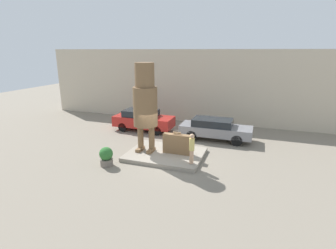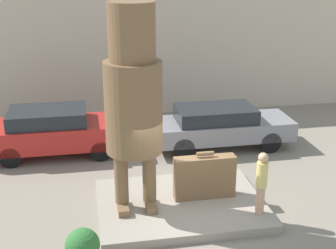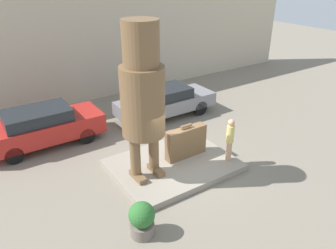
{
  "view_description": "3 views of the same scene",
  "coord_description": "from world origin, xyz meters",
  "px_view_note": "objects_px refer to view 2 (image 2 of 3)",
  "views": [
    {
      "loc": [
        4.74,
        -13.07,
        5.85
      ],
      "look_at": [
        0.06,
        0.28,
        1.82
      ],
      "focal_mm": 28.0,
      "sensor_mm": 36.0,
      "label": 1
    },
    {
      "loc": [
        -2.26,
        -10.38,
        6.11
      ],
      "look_at": [
        -0.3,
        0.15,
        2.27
      ],
      "focal_mm": 50.0,
      "sensor_mm": 36.0,
      "label": 2
    },
    {
      "loc": [
        -5.57,
        -8.09,
        6.53
      ],
      "look_at": [
        -0.35,
        -0.22,
        1.9
      ],
      "focal_mm": 35.0,
      "sensor_mm": 36.0,
      "label": 3
    }
  ],
  "objects_px": {
    "giant_suitcase": "(204,177)",
    "tourist": "(262,181)",
    "parked_car_grey": "(220,125)",
    "parked_car_red": "(54,130)",
    "statue_figure": "(133,94)"
  },
  "relations": [
    {
      "from": "giant_suitcase",
      "to": "parked_car_grey",
      "type": "xyz_separation_m",
      "value": [
        1.5,
        3.7,
        0.0
      ]
    },
    {
      "from": "parked_car_red",
      "to": "parked_car_grey",
      "type": "xyz_separation_m",
      "value": [
        5.44,
        -0.39,
        -0.04
      ]
    },
    {
      "from": "statue_figure",
      "to": "tourist",
      "type": "bearing_deg",
      "value": -16.65
    },
    {
      "from": "giant_suitcase",
      "to": "tourist",
      "type": "relative_size",
      "value": 0.99
    },
    {
      "from": "parked_car_red",
      "to": "giant_suitcase",
      "type": "bearing_deg",
      "value": -46.05
    },
    {
      "from": "statue_figure",
      "to": "parked_car_red",
      "type": "height_order",
      "value": "statue_figure"
    },
    {
      "from": "tourist",
      "to": "giant_suitcase",
      "type": "bearing_deg",
      "value": 136.65
    },
    {
      "from": "giant_suitcase",
      "to": "parked_car_red",
      "type": "relative_size",
      "value": 0.36
    },
    {
      "from": "tourist",
      "to": "parked_car_red",
      "type": "relative_size",
      "value": 0.36
    },
    {
      "from": "giant_suitcase",
      "to": "parked_car_grey",
      "type": "bearing_deg",
      "value": 67.89
    },
    {
      "from": "tourist",
      "to": "parked_car_grey",
      "type": "distance_m",
      "value": 4.78
    },
    {
      "from": "tourist",
      "to": "parked_car_grey",
      "type": "xyz_separation_m",
      "value": [
        0.39,
        4.76,
        -0.3
      ]
    },
    {
      "from": "giant_suitcase",
      "to": "tourist",
      "type": "bearing_deg",
      "value": -43.35
    },
    {
      "from": "giant_suitcase",
      "to": "parked_car_grey",
      "type": "height_order",
      "value": "giant_suitcase"
    },
    {
      "from": "tourist",
      "to": "parked_car_red",
      "type": "height_order",
      "value": "tourist"
    }
  ]
}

